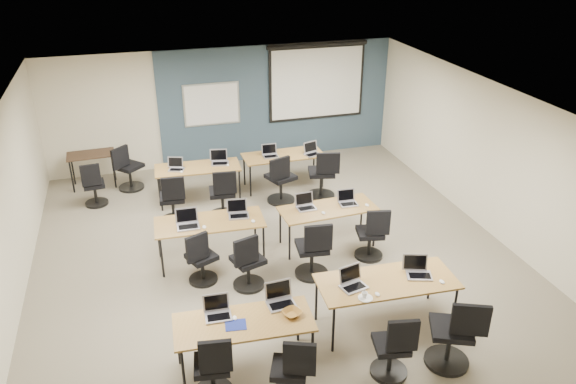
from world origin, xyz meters
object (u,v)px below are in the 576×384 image
object	(u,v)px
laptop_1	(280,299)
task_chair_8	(173,203)
laptop_2	(352,282)
laptop_5	(238,212)
laptop_7	(348,200)
task_chair_3	(454,338)
laptop_9	(220,160)
whiteboard	(212,104)
task_chair_7	(372,238)
task_chair_10	(281,183)
laptop_3	(418,270)
task_chair_6	(313,254)
laptop_8	(176,167)
training_table_back_right	(283,157)
task_chair_1	(292,375)
task_chair_4	(201,262)
task_chair_5	(248,266)
task_chair_0	(213,372)
task_chair_9	(223,197)
training_table_mid_right	(328,210)
training_table_back_left	(198,169)
laptop_4	(188,222)
spare_chair_a	(128,171)
projector_screen	(317,78)
spare_chair_b	(94,188)
task_chair_2	(393,351)
laptop_11	(312,151)
utility_table	(91,158)
task_chair_11	(323,178)
laptop_6	(305,204)
laptop_0	(217,311)
training_table_front_left	(244,325)
training_table_front_right	(387,283)
laptop_10	(270,153)

from	to	relation	value
laptop_1	task_chair_8	bearing A→B (deg)	100.82
laptop_2	laptop_5	bearing A→B (deg)	100.35
laptop_7	task_chair_3	bearing A→B (deg)	-85.20
laptop_9	whiteboard	bearing A→B (deg)	96.28
task_chair_7	laptop_9	xyz separation A→B (m)	(-2.00, 3.12, 0.40)
laptop_9	task_chair_10	bearing A→B (deg)	-19.27
laptop_3	task_chair_7	distance (m)	1.67
laptop_2	task_chair_6	bearing A→B (deg)	80.00
laptop_1	task_chair_7	size ratio (longest dim) A/B	0.37
whiteboard	task_chair_7	size ratio (longest dim) A/B	1.32
laptop_1	laptop_8	size ratio (longest dim) A/B	1.18
task_chair_10	laptop_2	bearing A→B (deg)	-112.04
whiteboard	training_table_back_right	size ratio (longest dim) A/B	0.75
task_chair_1	laptop_9	bearing A→B (deg)	110.10
task_chair_4	task_chair_5	xyz separation A→B (m)	(0.67, -0.34, 0.02)
task_chair_0	task_chair_9	bearing A→B (deg)	86.47
training_table_mid_right	training_table_back_right	xyz separation A→B (m)	(-0.07, 2.57, 0.00)
task_chair_4	laptop_9	bearing A→B (deg)	50.81
training_table_mid_right	laptop_1	xyz separation A→B (m)	(-1.51, -2.34, 0.12)
laptop_9	task_chair_8	bearing A→B (deg)	-127.70
training_table_back_left	laptop_4	distance (m)	2.43
whiteboard	task_chair_10	size ratio (longest dim) A/B	1.23
laptop_2	spare_chair_a	xyz separation A→B (m)	(-2.81, 5.58, -0.37)
task_chair_1	task_chair_8	bearing A→B (deg)	122.18
projector_screen	spare_chair_b	xyz separation A→B (m)	(-5.18, -1.46, -1.50)
task_chair_2	task_chair_9	world-z (taller)	task_chair_9
task_chair_0	laptop_11	xyz separation A→B (m)	(3.03, 5.39, 0.40)
task_chair_7	utility_table	distance (m)	6.30
laptop_1	task_chair_8	size ratio (longest dim) A/B	0.36
task_chair_8	spare_chair_a	distance (m)	1.91
task_chair_11	laptop_11	bearing A→B (deg)	106.52
task_chair_5	utility_table	world-z (taller)	task_chair_5
laptop_6	task_chair_8	size ratio (longest dim) A/B	0.32
projector_screen	laptop_0	bearing A→B (deg)	-118.47
laptop_1	task_chair_3	world-z (taller)	task_chair_3
laptop_5	task_chair_9	distance (m)	1.40
task_chair_3	spare_chair_b	world-z (taller)	task_chair_3
task_chair_0	utility_table	distance (m)	6.85
training_table_front_left	task_chair_11	distance (m)	5.09
training_table_front_right	task_chair_8	xyz separation A→B (m)	(-2.54, 3.86, -0.28)
whiteboard	task_chair_1	bearing A→B (deg)	-92.73
laptop_10	spare_chair_a	xyz separation A→B (m)	(-2.92, 0.76, -0.37)
task_chair_10	task_chair_2	bearing A→B (deg)	-109.90
laptop_11	spare_chair_a	size ratio (longest dim) A/B	0.33
laptop_8	laptop_9	bearing A→B (deg)	23.93
projector_screen	laptop_11	bearing A→B (deg)	-111.63
training_table_back_left	task_chair_5	bearing A→B (deg)	-81.83
task_chair_8	spare_chair_a	xyz separation A→B (m)	(-0.77, 1.75, 0.01)
task_chair_6	laptop_6	bearing A→B (deg)	85.76
task_chair_8	laptop_2	bearing A→B (deg)	-56.49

